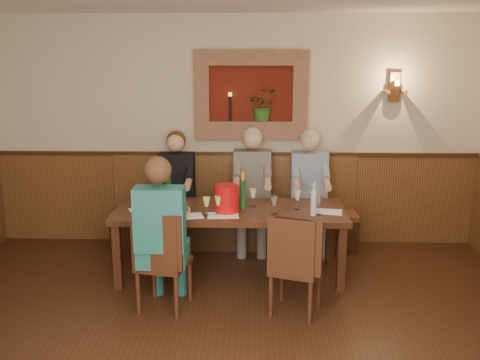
{
  "coord_description": "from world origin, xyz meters",
  "views": [
    {
      "loc": [
        0.26,
        -3.53,
        2.33
      ],
      "look_at": [
        0.1,
        1.9,
        1.05
      ],
      "focal_mm": 40.0,
      "sensor_mm": 36.0,
      "label": 1
    }
  ],
  "objects_px": {
    "person_bench_left": "(176,201)",
    "bench": "(234,220)",
    "dining_table": "(230,216)",
    "spittoon_bucket": "(227,199)",
    "chair_near_right": "(295,284)",
    "person_bench_right": "(309,201)",
    "wine_bottle_green_b": "(168,190)",
    "chair_near_left": "(163,280)",
    "person_bench_mid": "(252,200)",
    "wine_bottle_green_a": "(243,193)",
    "person_chair_front": "(163,247)",
    "water_bottle": "(314,202)"
  },
  "relations": [
    {
      "from": "person_bench_left",
      "to": "water_bottle",
      "type": "xyz_separation_m",
      "value": [
        1.54,
        -1.04,
        0.29
      ]
    },
    {
      "from": "chair_near_left",
      "to": "person_bench_left",
      "type": "xyz_separation_m",
      "value": [
        -0.1,
        1.61,
        0.31
      ]
    },
    {
      "from": "person_chair_front",
      "to": "spittoon_bucket",
      "type": "distance_m",
      "value": 0.91
    },
    {
      "from": "chair_near_right",
      "to": "wine_bottle_green_a",
      "type": "distance_m",
      "value": 1.18
    },
    {
      "from": "person_bench_mid",
      "to": "wine_bottle_green_b",
      "type": "distance_m",
      "value": 1.15
    },
    {
      "from": "chair_near_right",
      "to": "person_bench_right",
      "type": "relative_size",
      "value": 0.65
    },
    {
      "from": "wine_bottle_green_b",
      "to": "person_bench_right",
      "type": "bearing_deg",
      "value": 22.48
    },
    {
      "from": "chair_near_right",
      "to": "person_bench_mid",
      "type": "bearing_deg",
      "value": 122.4
    },
    {
      "from": "water_bottle",
      "to": "person_bench_right",
      "type": "bearing_deg",
      "value": 86.61
    },
    {
      "from": "spittoon_bucket",
      "to": "wine_bottle_green_b",
      "type": "xyz_separation_m",
      "value": [
        -0.65,
        0.29,
        0.01
      ]
    },
    {
      "from": "chair_near_left",
      "to": "person_bench_right",
      "type": "relative_size",
      "value": 0.67
    },
    {
      "from": "chair_near_left",
      "to": "person_bench_left",
      "type": "height_order",
      "value": "person_bench_left"
    },
    {
      "from": "dining_table",
      "to": "spittoon_bucket",
      "type": "height_order",
      "value": "spittoon_bucket"
    },
    {
      "from": "spittoon_bucket",
      "to": "wine_bottle_green_a",
      "type": "relative_size",
      "value": 0.72
    },
    {
      "from": "chair_near_right",
      "to": "person_chair_front",
      "type": "height_order",
      "value": "person_chair_front"
    },
    {
      "from": "bench",
      "to": "person_bench_right",
      "type": "height_order",
      "value": "person_bench_right"
    },
    {
      "from": "chair_near_right",
      "to": "wine_bottle_green_b",
      "type": "bearing_deg",
      "value": 161.08
    },
    {
      "from": "wine_bottle_green_b",
      "to": "chair_near_left",
      "type": "bearing_deg",
      "value": -84.65
    },
    {
      "from": "chair_near_left",
      "to": "spittoon_bucket",
      "type": "xyz_separation_m",
      "value": [
        0.56,
        0.67,
        0.61
      ]
    },
    {
      "from": "bench",
      "to": "person_bench_right",
      "type": "relative_size",
      "value": 2.05
    },
    {
      "from": "dining_table",
      "to": "wine_bottle_green_a",
      "type": "bearing_deg",
      "value": 11.7
    },
    {
      "from": "person_bench_right",
      "to": "wine_bottle_green_b",
      "type": "distance_m",
      "value": 1.74
    },
    {
      "from": "bench",
      "to": "chair_near_left",
      "type": "bearing_deg",
      "value": -108.92
    },
    {
      "from": "person_bench_mid",
      "to": "person_bench_right",
      "type": "height_order",
      "value": "person_bench_mid"
    },
    {
      "from": "chair_near_left",
      "to": "spittoon_bucket",
      "type": "bearing_deg",
      "value": 62.03
    },
    {
      "from": "bench",
      "to": "wine_bottle_green_a",
      "type": "bearing_deg",
      "value": -81.88
    },
    {
      "from": "dining_table",
      "to": "wine_bottle_green_b",
      "type": "bearing_deg",
      "value": 165.24
    },
    {
      "from": "person_bench_right",
      "to": "spittoon_bucket",
      "type": "height_order",
      "value": "person_bench_right"
    },
    {
      "from": "dining_table",
      "to": "person_bench_right",
      "type": "distance_m",
      "value": 1.24
    },
    {
      "from": "dining_table",
      "to": "chair_near_left",
      "type": "height_order",
      "value": "chair_near_left"
    },
    {
      "from": "chair_near_left",
      "to": "wine_bottle_green_a",
      "type": "distance_m",
      "value": 1.25
    },
    {
      "from": "person_bench_right",
      "to": "person_chair_front",
      "type": "height_order",
      "value": "person_chair_front"
    },
    {
      "from": "person_bench_left",
      "to": "person_chair_front",
      "type": "height_order",
      "value": "person_chair_front"
    },
    {
      "from": "dining_table",
      "to": "chair_near_right",
      "type": "height_order",
      "value": "chair_near_right"
    },
    {
      "from": "person_bench_left",
      "to": "bench",
      "type": "bearing_deg",
      "value": 8.7
    },
    {
      "from": "water_bottle",
      "to": "person_chair_front",
      "type": "bearing_deg",
      "value": -158.19
    },
    {
      "from": "chair_near_right",
      "to": "person_chair_front",
      "type": "distance_m",
      "value": 1.26
    },
    {
      "from": "dining_table",
      "to": "person_bench_left",
      "type": "xyz_separation_m",
      "value": [
        -0.69,
        0.84,
        -0.08
      ]
    },
    {
      "from": "spittoon_bucket",
      "to": "wine_bottle_green_a",
      "type": "distance_m",
      "value": 0.21
    },
    {
      "from": "person_bench_right",
      "to": "wine_bottle_green_a",
      "type": "xyz_separation_m",
      "value": [
        -0.78,
        -0.81,
        0.3
      ]
    },
    {
      "from": "person_bench_mid",
      "to": "spittoon_bucket",
      "type": "relative_size",
      "value": 5.27
    },
    {
      "from": "dining_table",
      "to": "spittoon_bucket",
      "type": "relative_size",
      "value": 8.48
    },
    {
      "from": "person_bench_left",
      "to": "wine_bottle_green_b",
      "type": "height_order",
      "value": "person_bench_left"
    },
    {
      "from": "bench",
      "to": "person_bench_mid",
      "type": "height_order",
      "value": "person_bench_mid"
    },
    {
      "from": "bench",
      "to": "chair_near_left",
      "type": "xyz_separation_m",
      "value": [
        -0.59,
        -1.72,
        -0.04
      ]
    },
    {
      "from": "spittoon_bucket",
      "to": "person_bench_right",
      "type": "bearing_deg",
      "value": 45.25
    },
    {
      "from": "person_bench_left",
      "to": "person_bench_mid",
      "type": "height_order",
      "value": "person_bench_mid"
    },
    {
      "from": "person_chair_front",
      "to": "wine_bottle_green_b",
      "type": "xyz_separation_m",
      "value": [
        -0.09,
        0.95,
        0.29
      ]
    },
    {
      "from": "chair_near_left",
      "to": "spittoon_bucket",
      "type": "height_order",
      "value": "spittoon_bucket"
    },
    {
      "from": "chair_near_right",
      "to": "wine_bottle_green_b",
      "type": "height_order",
      "value": "wine_bottle_green_b"
    }
  ]
}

